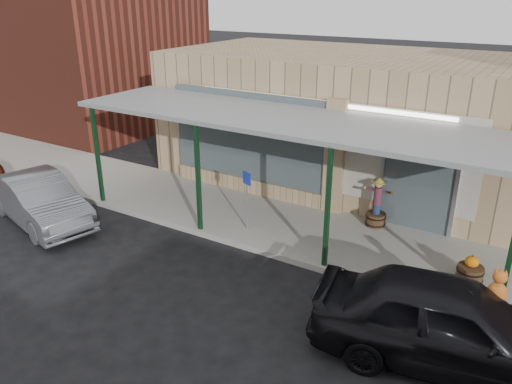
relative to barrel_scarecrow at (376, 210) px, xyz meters
The scene contains 10 objects.
ground 5.27m from the barrel_scarecrow, 113.63° to the right, with size 120.00×120.00×0.00m, color black.
sidewalk 2.48m from the barrel_scarecrow, 150.26° to the right, with size 40.00×3.20×0.15m, color gray.
storefront 4.23m from the barrel_scarecrow, 122.00° to the left, with size 12.00×6.25×4.20m.
awning 3.42m from the barrel_scarecrow, 149.47° to the right, with size 12.00×3.00×3.04m.
block_buildings_near 5.41m from the barrel_scarecrow, 91.22° to the left, with size 61.00×8.00×8.00m.
barrel_scarecrow is the anchor object (origin of this frame).
barrel_pumpkin 3.15m from the barrel_scarecrow, 31.44° to the right, with size 0.74×0.74×0.66m.
handicap_sign 3.52m from the barrel_scarecrow, 145.30° to the right, with size 0.31×0.14×1.59m.
parked_sedan 5.16m from the barrel_scarecrow, 57.42° to the right, with size 4.98×2.67×1.63m.
car_grey 9.25m from the barrel_scarecrow, 151.62° to the right, with size 1.44×4.13×1.36m, color #5A5D62.
Camera 1 is at (5.71, -7.26, 6.08)m, focal length 35.00 mm.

